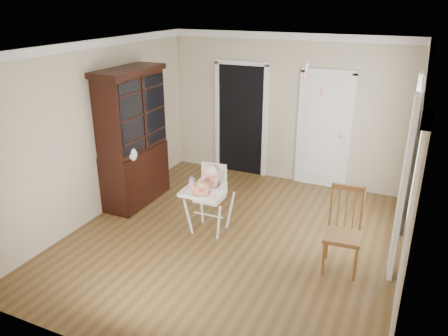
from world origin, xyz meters
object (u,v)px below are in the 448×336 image
at_px(high_chair, 209,192).
at_px(cake, 201,189).
at_px(dining_chair, 343,233).
at_px(china_cabinet, 133,138).
at_px(sippy_cup, 192,183).

bearing_deg(high_chair, cake, -92.60).
relative_size(high_chair, dining_chair, 0.95).
bearing_deg(dining_chair, cake, 177.85).
height_order(cake, china_cabinet, china_cabinet).
bearing_deg(dining_chair, high_chair, 170.43).
xyz_separation_m(cake, china_cabinet, (-1.58, 0.67, 0.35)).
height_order(high_chair, sippy_cup, high_chair).
bearing_deg(cake, sippy_cup, 150.97).
bearing_deg(china_cabinet, cake, -23.05).
height_order(cake, dining_chair, dining_chair).
xyz_separation_m(sippy_cup, china_cabinet, (-1.37, 0.56, 0.33)).
bearing_deg(sippy_cup, high_chair, 34.31).
relative_size(cake, china_cabinet, 0.12).
bearing_deg(china_cabinet, high_chair, -14.80).
height_order(cake, sippy_cup, sippy_cup).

